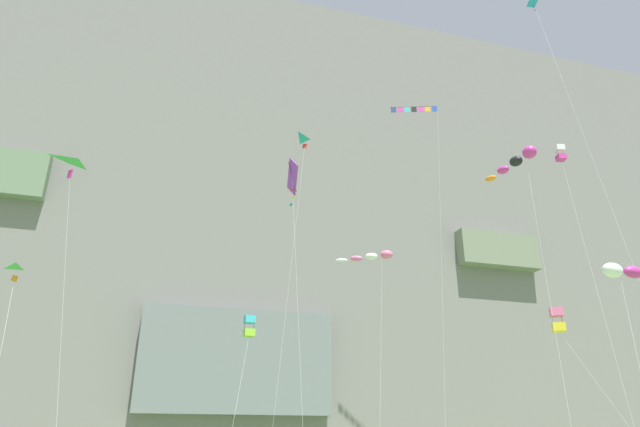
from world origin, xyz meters
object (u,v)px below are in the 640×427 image
Objects in this scene: kite_box_front_field at (249,327)px; kite_windsock_far_right at (517,161)px; kite_delta_low_center at (76,172)px; kite_windsock_high_right at (632,272)px; kite_diamond_upper_right at (545,34)px; kite_diamond_far_left at (293,180)px; kite_box_low_left at (558,320)px; kite_box_near_cliff at (561,155)px; kite_delta_upper_left at (309,151)px; kite_delta_mid_right at (21,284)px; kite_windsock_high_left at (373,256)px; kite_banner_upper_mid at (416,120)px.

kite_box_front_field is 22.00m from kite_windsock_far_right.
kite_windsock_high_right is at bearing -27.94° from kite_delta_low_center.
kite_diamond_upper_right reaches higher than kite_windsock_high_right.
kite_diamond_far_left is 1.99× the size of kite_box_low_left.
kite_box_near_cliff is (33.73, -0.64, 6.01)m from kite_delta_low_center.
kite_delta_upper_left is at bearing 140.23° from kite_box_low_left.
kite_delta_mid_right is at bearing -154.80° from kite_delta_upper_left.
kite_windsock_high_left is 14.19m from kite_banner_upper_mid.
kite_box_low_left is at bearing -4.80° from kite_delta_mid_right.
kite_diamond_upper_right reaches higher than kite_banner_upper_mid.
kite_banner_upper_mid is 1.63× the size of kite_diamond_far_left.
kite_delta_low_center is at bearing 175.65° from kite_box_low_left.
kite_diamond_upper_right is 1.67× the size of kite_diamond_far_left.
kite_banner_upper_mid is at bearing 83.75° from kite_windsock_high_right.
kite_box_near_cliff is 21.13m from kite_diamond_far_left.
kite_box_near_cliff is at bearing 35.71° from kite_windsock_far_right.
kite_delta_low_center is 28.97m from kite_windsock_high_right.
kite_diamond_far_left is 19.12m from kite_box_low_left.
kite_delta_low_center is at bearing 163.04° from kite_windsock_far_right.
kite_box_low_left is 23.51m from kite_delta_upper_left.
kite_delta_mid_right is at bearing 152.92° from kite_windsock_high_right.
kite_delta_low_center reaches higher than kite_box_low_left.
kite_delta_mid_right is 0.61× the size of kite_delta_low_center.
kite_diamond_upper_right is 1.28× the size of kite_delta_upper_left.
kite_box_front_field is 1.09× the size of kite_box_low_left.
kite_delta_upper_left is 28.60m from kite_windsock_high_right.
kite_box_low_left is 10.74m from kite_windsock_far_right.
kite_delta_mid_right is at bearing -161.76° from kite_banner_upper_mid.
kite_diamond_far_left is (-10.23, -11.57, 0.72)m from kite_windsock_high_left.
kite_box_low_left is 1.10× the size of kite_windsock_high_right.
kite_windsock_far_right is (-5.40, -1.68, -11.93)m from kite_diamond_upper_right.
kite_delta_low_center is 32.72m from kite_diamond_upper_right.
kite_windsock_high_left is 1.03× the size of kite_windsock_far_right.
kite_box_near_cliff is at bearing 20.99° from kite_box_low_left.
kite_windsock_high_left is at bearing 112.51° from kite_box_low_left.
kite_box_near_cliff is at bearing -58.10° from kite_banner_upper_mid.
kite_box_front_field is at bearing 33.52° from kite_delta_mid_right.
kite_box_near_cliff is at bearing -1.09° from kite_delta_low_center.
kite_diamond_upper_right is 20.06m from kite_box_low_left.
kite_windsock_high_left is at bearing 28.66° from kite_delta_low_center.
kite_windsock_high_left is 0.70× the size of kite_delta_upper_left.
kite_diamond_upper_right is 20.16m from kite_delta_upper_left.
kite_diamond_far_left is at bearing 129.04° from kite_windsock_high_right.
kite_delta_upper_left reaches higher than kite_box_front_field.
kite_diamond_upper_right is 3.32× the size of kite_box_low_left.
kite_box_front_field is (-17.75, 15.12, -18.92)m from kite_diamond_upper_right.
kite_banner_upper_mid is 25.87m from kite_box_front_field.
kite_windsock_high_right is at bearing -96.25° from kite_banner_upper_mid.
kite_delta_low_center reaches higher than kite_windsock_high_right.
kite_windsock_high_right is at bearing -27.08° from kite_delta_mid_right.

